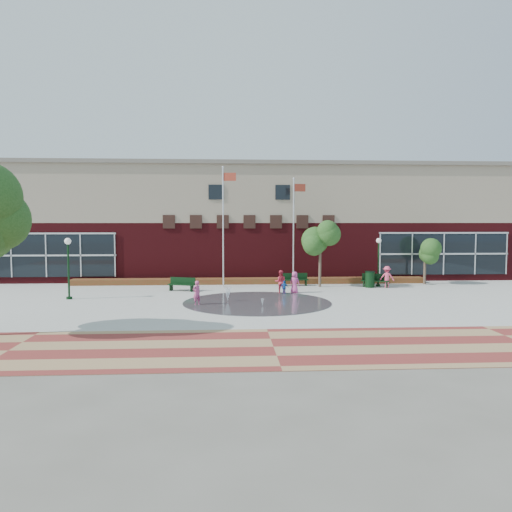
{
  "coord_description": "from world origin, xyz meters",
  "views": [
    {
      "loc": [
        -1.69,
        -24.99,
        4.63
      ],
      "look_at": [
        0.0,
        4.0,
        2.6
      ],
      "focal_mm": 35.0,
      "sensor_mm": 36.0,
      "label": 1
    }
  ],
  "objects": [
    {
      "name": "tree_mid",
      "position": [
        4.83,
        9.55,
        3.44
      ],
      "size": [
        2.8,
        2.8,
        4.73
      ],
      "color": "#45352A",
      "rests_on": "ground"
    },
    {
      "name": "child_splash",
      "position": [
        -3.37,
        2.41,
        0.68
      ],
      "size": [
        0.59,
        0.57,
        1.36
      ],
      "primitive_type": "imported",
      "rotation": [
        0.0,
        0.0,
        3.84
      ],
      "color": "#C2467C",
      "rests_on": "ground"
    },
    {
      "name": "lamp_left",
      "position": [
        -11.05,
        4.91,
        2.27
      ],
      "size": [
        0.39,
        0.39,
        3.65
      ],
      "color": "black",
      "rests_on": "ground"
    },
    {
      "name": "adult_red",
      "position": [
        1.73,
        6.65,
        0.75
      ],
      "size": [
        0.79,
        0.65,
        1.49
      ],
      "primitive_type": "imported",
      "rotation": [
        0.0,
        0.0,
        3.02
      ],
      "color": "#CC2E41",
      "rests_on": "ground"
    },
    {
      "name": "bench_left",
      "position": [
        -4.7,
        7.99,
        0.29
      ],
      "size": [
        1.86,
        1.09,
        0.9
      ],
      "rotation": [
        0.0,
        0.0,
        -0.35
      ],
      "color": "black",
      "rests_on": "ground"
    },
    {
      "name": "water_jet_b",
      "position": [
        0.22,
        1.79,
        0.0
      ],
      "size": [
        0.17,
        0.17,
        0.39
      ],
      "primitive_type": "cone",
      "rotation": [
        3.14,
        0.0,
        0.0
      ],
      "color": "white",
      "rests_on": "ground"
    },
    {
      "name": "trash_can",
      "position": [
        8.25,
        9.01,
        0.59
      ],
      "size": [
        0.71,
        0.71,
        1.16
      ],
      "color": "black",
      "rests_on": "ground"
    },
    {
      "name": "paver_band",
      "position": [
        0.0,
        -7.0,
        0.0
      ],
      "size": [
        46.0,
        6.0,
        0.01
      ],
      "primitive_type": "cube",
      "color": "maroon",
      "rests_on": "ground"
    },
    {
      "name": "lamp_right",
      "position": [
        9.01,
        9.58,
        2.14
      ],
      "size": [
        0.37,
        0.37,
        3.45
      ],
      "color": "black",
      "rests_on": "ground"
    },
    {
      "name": "person_bench",
      "position": [
        9.38,
        8.78,
        0.76
      ],
      "size": [
        1.1,
        0.82,
        1.52
      ],
      "primitive_type": "imported",
      "rotation": [
        0.0,
        0.0,
        2.85
      ],
      "color": "#ED456A",
      "rests_on": "ground"
    },
    {
      "name": "tree_small_right",
      "position": [
        12.79,
        10.59,
        2.5
      ],
      "size": [
        2.0,
        2.0,
        3.42
      ],
      "color": "#45352A",
      "rests_on": "ground"
    },
    {
      "name": "splash_pad",
      "position": [
        0.0,
        3.0,
        0.0
      ],
      "size": [
        8.4,
        8.4,
        0.01
      ],
      "primitive_type": "cylinder",
      "color": "#383A3D",
      "rests_on": "ground"
    },
    {
      "name": "flower_bed",
      "position": [
        0.0,
        11.6,
        0.0
      ],
      "size": [
        26.0,
        1.2,
        0.4
      ],
      "primitive_type": "cube",
      "color": "maroon",
      "rests_on": "ground"
    },
    {
      "name": "water_jet_a",
      "position": [
        -1.66,
        3.5,
        0.0
      ],
      "size": [
        0.39,
        0.39,
        0.77
      ],
      "primitive_type": "cone",
      "rotation": [
        3.14,
        0.0,
        0.0
      ],
      "color": "white",
      "rests_on": "ground"
    },
    {
      "name": "adult_pink",
      "position": [
        2.65,
        6.68,
        0.7
      ],
      "size": [
        0.81,
        0.75,
        1.4
      ],
      "primitive_type": "imported",
      "rotation": [
        0.0,
        0.0,
        2.55
      ],
      "color": "#D24995",
      "rests_on": "ground"
    },
    {
      "name": "flagpole_right",
      "position": [
        3.07,
        10.17,
        4.31
      ],
      "size": [
        0.94,
        0.25,
        7.71
      ],
      "rotation": [
        0.0,
        0.0,
        0.19
      ],
      "color": "silver",
      "rests_on": "ground"
    },
    {
      "name": "bench_mid",
      "position": [
        3.19,
        10.22,
        0.29
      ],
      "size": [
        1.84,
        0.61,
        0.91
      ],
      "rotation": [
        0.0,
        0.0,
        0.06
      ],
      "color": "black",
      "rests_on": "ground"
    },
    {
      "name": "bench_right",
      "position": [
        8.68,
        9.13,
        0.31
      ],
      "size": [
        1.96,
        1.16,
        0.95
      ],
      "rotation": [
        0.0,
        0.0,
        -0.36
      ],
      "color": "black",
      "rests_on": "ground"
    },
    {
      "name": "child_blue",
      "position": [
        1.92,
        6.16,
        0.44
      ],
      "size": [
        0.56,
        0.38,
        0.88
      ],
      "primitive_type": "imported",
      "rotation": [
        0.0,
        0.0,
        2.78
      ],
      "color": "blue",
      "rests_on": "ground"
    },
    {
      "name": "flagpole_left",
      "position": [
        -1.91,
        9.73,
        4.69
      ],
      "size": [
        0.98,
        0.22,
        8.42
      ],
      "rotation": [
        0.0,
        0.0,
        -0.15
      ],
      "color": "silver",
      "rests_on": "ground"
    },
    {
      "name": "ground",
      "position": [
        0.0,
        0.0,
        0.0
      ],
      "size": [
        120.0,
        120.0,
        0.0
      ],
      "primitive_type": "plane",
      "color": "#666056",
      "rests_on": "ground"
    },
    {
      "name": "library_building",
      "position": [
        0.0,
        17.48,
        4.64
      ],
      "size": [
        44.4,
        10.4,
        9.2
      ],
      "color": "#4B0C10",
      "rests_on": "ground"
    },
    {
      "name": "plaza_concrete",
      "position": [
        0.0,
        4.0,
        0.0
      ],
      "size": [
        46.0,
        18.0,
        0.01
      ],
      "primitive_type": "cube",
      "color": "#A8A8A0",
      "rests_on": "ground"
    }
  ]
}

